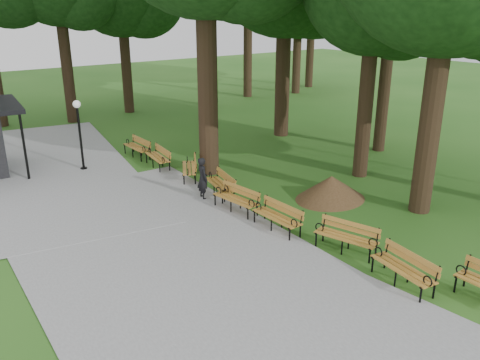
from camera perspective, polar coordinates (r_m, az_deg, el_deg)
ground at (r=13.68m, az=14.13°, el=-10.14°), size 100.00×100.00×0.00m
path at (r=13.37m, az=-7.48°, el=-10.25°), size 12.00×38.00×0.06m
person at (r=17.70m, az=-4.35°, el=0.19°), size 0.46×0.62×1.56m
lamp_post at (r=21.51m, az=-18.23°, el=6.61°), size 0.32×0.32×2.99m
dirt_mound at (r=18.03m, az=10.49°, el=-0.87°), size 2.28×2.28×0.88m
bench_2 at (r=13.10m, az=18.35°, el=-9.78°), size 0.93×1.98×0.88m
bench_3 at (r=14.33m, az=12.18°, el=-6.55°), size 1.15×2.00×0.88m
bench_4 at (r=15.33m, az=4.29°, el=-4.34°), size 0.68×1.91×0.88m
bench_5 at (r=16.66m, az=-0.51°, el=-2.27°), size 0.85×1.96×0.88m
bench_6 at (r=18.03m, az=-2.38°, el=-0.54°), size 1.05×2.00×0.88m
bench_7 at (r=19.96m, az=-5.94°, el=1.39°), size 1.50×1.97×0.88m
bench_8 at (r=21.55m, az=-9.55°, el=2.61°), size 0.88×1.97×0.88m
bench_9 at (r=23.25m, az=-11.89°, el=3.71°), size 0.67×1.91×0.88m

